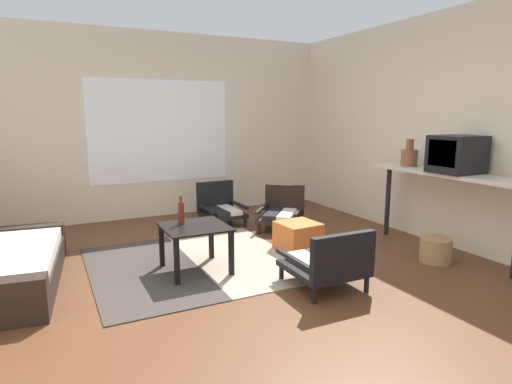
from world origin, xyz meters
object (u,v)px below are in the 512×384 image
Objects in this scene: armchair_by_window at (220,206)px; console_shelf at (445,181)px; armchair_striped_foreground at (328,262)px; crt_television at (457,154)px; ottoman_orange at (298,236)px; glass_bottle at (181,212)px; armchair_corner at (282,210)px; wicker_basket at (436,250)px; clay_vase at (409,156)px; coffee_table at (195,234)px; couch at (1,263)px.

console_shelf is at bearing -53.42° from armchair_by_window.
armchair_striped_foreground is 1.42× the size of crt_television.
ottoman_orange is at bearing 71.75° from armchair_striped_foreground.
armchair_corner is at bearing 28.18° from glass_bottle.
armchair_by_window is at bearing 102.91° from ottoman_orange.
armchair_striped_foreground is 1.44m from wicker_basket.
coffee_table is at bearing 176.71° from clay_vase.
armchair_corner reaches higher than ottoman_orange.
console_shelf is (1.07, -1.70, 0.57)m from armchair_corner.
armchair_striped_foreground is 2.06m from armchair_corner.
armchair_by_window is at bearing 126.58° from console_shelf.
coffee_table is (1.68, -0.39, 0.15)m from couch.
console_shelf is 3.91× the size of crt_television.
clay_vase is at bearing -47.41° from armchair_corner.
ottoman_orange is (2.94, -0.28, -0.07)m from couch.
clay_vase is at bearing -10.98° from ottoman_orange.
clay_vase is at bearing 24.65° from armchair_striped_foreground.
coffee_table is at bearing -13.21° from couch.
glass_bottle is (-1.66, -0.89, 0.33)m from armchair_corner.
clay_vase is 1.01× the size of wicker_basket.
armchair_striped_foreground is (2.59, -1.33, 0.02)m from couch.
console_shelf is at bearing -30.26° from ottoman_orange.
couch is 4.48m from console_shelf.
armchair_striped_foreground is at bearing -46.56° from glass_bottle.
coffee_table is 2.71m from clay_vase.
coffee_table is 1.35× the size of crt_television.
crt_television reaches higher than console_shelf.
couch is at bearing 172.78° from clay_vase.
coffee_table is at bearing -174.79° from ottoman_orange.
armchair_by_window reaches higher than armchair_corner.
armchair_by_window is 2.88m from wicker_basket.
armchair_by_window is at bearing 125.22° from crt_television.
armchair_corner is 2.04m from wicker_basket.
clay_vase reaches higher than armchair_by_window.
armchair_striped_foreground reaches higher than coffee_table.
ottoman_orange is (-0.30, -0.90, -0.09)m from armchair_corner.
couch reaches higher than coffee_table.
glass_bottle is 2.67m from wicker_basket.
armchair_by_window is 0.71× the size of armchair_corner.
console_shelf is 5.64× the size of wicker_basket.
couch is at bearing 162.59° from wicker_basket.
armchair_corner is at bearing 120.48° from crt_television.
couch is at bearing 174.56° from ottoman_orange.
crt_television reaches higher than couch.
clay_vase is (1.72, -1.78, 0.79)m from armchair_by_window.
armchair_by_window is 2.94m from console_shelf.
crt_television reaches higher than armchair_corner.
armchair_corner is 0.46× the size of console_shelf.
coffee_table is 1.94× the size of wicker_basket.
ottoman_orange is 1.65m from clay_vase.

